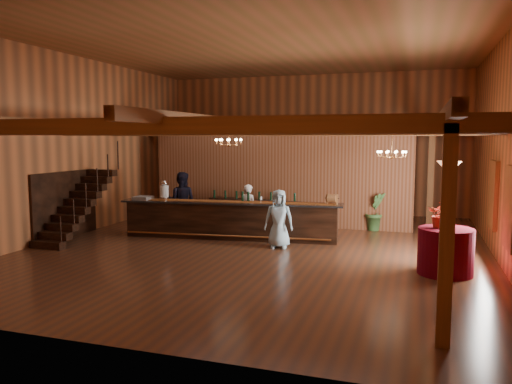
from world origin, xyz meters
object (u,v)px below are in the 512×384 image
(tasting_bar, at_px, (230,220))
(floor_plant, at_px, (376,212))
(beverage_dispenser, at_px, (164,190))
(staff_second, at_px, (182,201))
(pendant_lamp, at_px, (449,166))
(guest, at_px, (279,219))
(chandelier_right, at_px, (392,154))
(backbar_shelf, at_px, (254,213))
(raffle_drum, at_px, (332,198))
(round_table, at_px, (446,251))
(chandelier_left, at_px, (229,142))
(bartender, at_px, (248,209))

(tasting_bar, distance_m, floor_plant, 4.83)
(beverage_dispenser, distance_m, staff_second, 1.08)
(pendant_lamp, relative_size, guest, 0.56)
(chandelier_right, height_order, guest, chandelier_right)
(beverage_dispenser, relative_size, staff_second, 0.32)
(tasting_bar, bearing_deg, backbar_shelf, 83.20)
(beverage_dispenser, relative_size, pendant_lamp, 0.67)
(tasting_bar, relative_size, pendant_lamp, 7.45)
(raffle_drum, height_order, round_table, raffle_drum)
(chandelier_left, xyz_separation_m, bartender, (0.36, 0.76, -2.10))
(chandelier_right, distance_m, pendant_lamp, 3.49)
(chandelier_left, height_order, staff_second, chandelier_left)
(tasting_bar, bearing_deg, round_table, -26.94)
(floor_plant, bearing_deg, chandelier_right, -72.81)
(raffle_drum, bearing_deg, guest, -139.70)
(backbar_shelf, bearing_deg, staff_second, -136.66)
(chandelier_left, relative_size, bartender, 0.51)
(bartender, bearing_deg, tasting_bar, 85.51)
(guest, bearing_deg, tasting_bar, 147.41)
(pendant_lamp, xyz_separation_m, floor_plant, (-1.88, 4.87, -1.78))
(round_table, xyz_separation_m, chandelier_left, (-5.98, 2.29, 2.37))
(pendant_lamp, bearing_deg, raffle_drum, 139.49)
(tasting_bar, xyz_separation_m, bartender, (0.29, 0.82, 0.22))
(backbar_shelf, relative_size, pendant_lamp, 3.62)
(round_table, bearing_deg, chandelier_right, 113.07)
(guest, bearing_deg, chandelier_right, 24.20)
(raffle_drum, distance_m, chandelier_left, 3.45)
(raffle_drum, bearing_deg, chandelier_right, 23.94)
(pendant_lamp, relative_size, floor_plant, 0.72)
(backbar_shelf, distance_m, chandelier_right, 5.13)
(raffle_drum, bearing_deg, floor_plant, 66.00)
(tasting_bar, relative_size, backbar_shelf, 2.06)
(raffle_drum, relative_size, bartender, 0.22)
(staff_second, bearing_deg, backbar_shelf, -156.41)
(chandelier_left, distance_m, chandelier_right, 4.72)
(tasting_bar, height_order, bartender, bartender)
(staff_second, relative_size, guest, 1.18)
(beverage_dispenser, bearing_deg, chandelier_right, 9.84)
(tasting_bar, relative_size, bartender, 4.28)
(round_table, distance_m, guest, 4.45)
(bartender, bearing_deg, beverage_dispenser, 37.94)
(chandelier_left, bearing_deg, pendant_lamp, -20.92)
(beverage_dispenser, height_order, staff_second, staff_second)
(raffle_drum, xyz_separation_m, floor_plant, (1.05, 2.37, -0.66))
(round_table, bearing_deg, pendant_lamp, 0.00)
(beverage_dispenser, height_order, chandelier_right, chandelier_right)
(backbar_shelf, relative_size, bartender, 2.08)
(chandelier_left, relative_size, guest, 0.50)
(floor_plant, bearing_deg, pendant_lamp, -68.89)
(tasting_bar, height_order, chandelier_left, chandelier_left)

